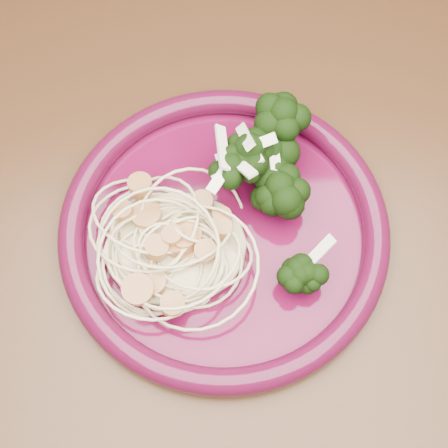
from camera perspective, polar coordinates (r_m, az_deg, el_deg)
name	(u,v)px	position (r m, az deg, el deg)	size (l,w,h in m)	color
dining_table	(145,299)	(0.64, -7.27, -6.77)	(1.20, 0.80, 0.75)	#472814
dinner_plate	(224,229)	(0.54, 0.00, -0.42)	(0.37, 0.37, 0.02)	#4D0825
spaghetti_pile	(175,243)	(0.53, -4.51, -1.72)	(0.12, 0.11, 0.03)	beige
scallop_cluster	(172,226)	(0.49, -4.79, -0.16)	(0.12, 0.12, 0.04)	tan
broccoli_pile	(283,195)	(0.53, 5.46, 2.66)	(0.09, 0.15, 0.05)	black
onion_garnish	(287,176)	(0.50, 5.77, 4.35)	(0.07, 0.10, 0.05)	white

